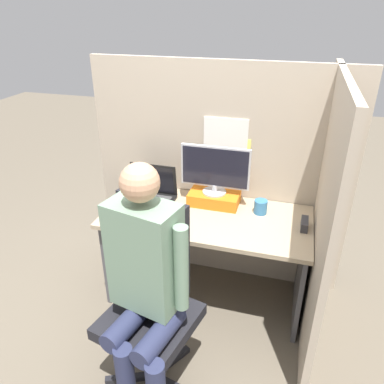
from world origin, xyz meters
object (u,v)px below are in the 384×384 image
at_px(person, 144,279).
at_px(office_chair, 152,293).
at_px(laptop, 151,194).
at_px(monitor, 215,169).
at_px(coffee_mug, 261,207).
at_px(carrot_toy, 178,228).
at_px(paper_box, 214,198).
at_px(stapler, 304,224).

bearing_deg(person, office_chair, 102.75).
bearing_deg(laptop, office_chair, -68.84).
relative_size(monitor, coffee_mug, 5.00).
xyz_separation_m(laptop, person, (0.33, -0.92, 0.04)).
height_order(monitor, office_chair, monitor).
height_order(laptop, office_chair, office_chair).
bearing_deg(carrot_toy, monitor, 72.42).
xyz_separation_m(paper_box, laptop, (-0.45, -0.08, 0.01)).
distance_m(paper_box, carrot_toy, 0.44).
relative_size(carrot_toy, office_chair, 0.15).
relative_size(monitor, stapler, 3.66).
height_order(paper_box, carrot_toy, paper_box).
bearing_deg(paper_box, stapler, -14.56).
height_order(office_chair, coffee_mug, office_chair).
distance_m(laptop, coffee_mug, 0.78).
height_order(stapler, carrot_toy, stapler).
distance_m(laptop, office_chair, 0.84).
relative_size(laptop, stapler, 2.62).
xyz_separation_m(paper_box, office_chair, (-0.16, -0.84, -0.19)).
height_order(carrot_toy, person, person).
relative_size(monitor, laptop, 1.40).
bearing_deg(coffee_mug, laptop, -177.73).
xyz_separation_m(stapler, person, (-0.74, -0.84, 0.06)).
distance_m(monitor, stapler, 0.69).
bearing_deg(carrot_toy, coffee_mug, 38.47).
bearing_deg(paper_box, carrot_toy, -107.70).
relative_size(laptop, coffee_mug, 3.57).
bearing_deg(coffee_mug, stapler, -21.38).
height_order(paper_box, stapler, paper_box).
height_order(stapler, person, person).
distance_m(carrot_toy, coffee_mug, 0.60).
xyz_separation_m(laptop, carrot_toy, (0.32, -0.34, -0.03)).
relative_size(person, coffee_mug, 14.35).
relative_size(office_chair, coffee_mug, 11.19).
bearing_deg(office_chair, person, -77.25).
bearing_deg(person, coffee_mug, 64.66).
xyz_separation_m(paper_box, carrot_toy, (-0.13, -0.42, -0.02)).
bearing_deg(laptop, monitor, 10.32).
relative_size(paper_box, person, 0.26).
bearing_deg(monitor, stapler, -14.80).
bearing_deg(person, laptop, 109.74).
distance_m(office_chair, person, 0.29).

